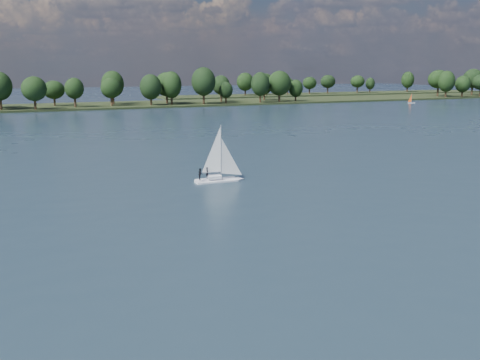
# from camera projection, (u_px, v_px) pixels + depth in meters

# --- Properties ---
(ground) EXTENTS (700.00, 700.00, 0.00)m
(ground) POSITION_uv_depth(u_px,v_px,m) (141.00, 140.00, 117.46)
(ground) COLOR #233342
(ground) RESTS_ON ground
(far_shore) EXTENTS (660.00, 40.00, 1.50)m
(far_shore) POSITION_uv_depth(u_px,v_px,m) (72.00, 107.00, 217.12)
(far_shore) COLOR black
(far_shore) RESTS_ON ground
(far_shore_back) EXTENTS (220.00, 30.00, 1.40)m
(far_shore_back) POSITION_uv_depth(u_px,v_px,m) (333.00, 94.00, 325.10)
(far_shore_back) COLOR black
(far_shore_back) RESTS_ON ground
(sailboat) EXTENTS (6.41, 2.18, 8.30)m
(sailboat) POSITION_uv_depth(u_px,v_px,m) (217.00, 166.00, 73.67)
(sailboat) COLOR white
(sailboat) RESTS_ON ground
(dinghy_orange) EXTENTS (3.28, 2.30, 4.88)m
(dinghy_orange) POSITION_uv_depth(u_px,v_px,m) (411.00, 101.00, 242.63)
(dinghy_orange) COLOR white
(dinghy_orange) RESTS_ON ground
(treeline) EXTENTS (562.34, 73.45, 17.85)m
(treeline) POSITION_uv_depth(u_px,v_px,m) (48.00, 88.00, 208.60)
(treeline) COLOR black
(treeline) RESTS_ON ground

